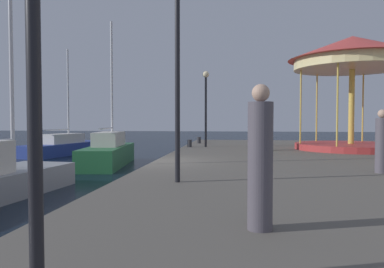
{
  "coord_description": "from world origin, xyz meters",
  "views": [
    {
      "loc": [
        2.97,
        -12.95,
        2.29
      ],
      "look_at": [
        0.79,
        4.84,
        1.6
      ],
      "focal_mm": 34.36,
      "sensor_mm": 36.0,
      "label": 1
    }
  ],
  "objects_px": {
    "bollard_south": "(190,143)",
    "person_by_the_water": "(270,133)",
    "person_near_carousel": "(382,143)",
    "lamp_post_mid_promenade": "(177,47)",
    "sailboat_green": "(108,152)",
    "bollard_center": "(199,140)",
    "sailboat_blue": "(65,146)",
    "lamp_post_far_end": "(206,95)",
    "carousel": "(352,65)",
    "person_far_corner": "(260,161)"
  },
  "relations": [
    {
      "from": "sailboat_blue",
      "to": "bollard_center",
      "type": "relative_size",
      "value": 17.9
    },
    {
      "from": "bollard_center",
      "to": "person_near_carousel",
      "type": "relative_size",
      "value": 0.22
    },
    {
      "from": "lamp_post_mid_promenade",
      "to": "sailboat_blue",
      "type": "bearing_deg",
      "value": 124.55
    },
    {
      "from": "lamp_post_far_end",
      "to": "person_far_corner",
      "type": "xyz_separation_m",
      "value": [
        2.02,
        -15.15,
        -1.93
      ]
    },
    {
      "from": "lamp_post_far_end",
      "to": "person_by_the_water",
      "type": "relative_size",
      "value": 2.37
    },
    {
      "from": "carousel",
      "to": "person_far_corner",
      "type": "bearing_deg",
      "value": -110.72
    },
    {
      "from": "bollard_center",
      "to": "person_by_the_water",
      "type": "relative_size",
      "value": 0.23
    },
    {
      "from": "person_by_the_water",
      "to": "sailboat_blue",
      "type": "bearing_deg",
      "value": 159.49
    },
    {
      "from": "carousel",
      "to": "lamp_post_mid_promenade",
      "type": "bearing_deg",
      "value": -123.89
    },
    {
      "from": "lamp_post_far_end",
      "to": "person_far_corner",
      "type": "distance_m",
      "value": 15.41
    },
    {
      "from": "sailboat_green",
      "to": "carousel",
      "type": "relative_size",
      "value": 1.18
    },
    {
      "from": "bollard_south",
      "to": "person_near_carousel",
      "type": "height_order",
      "value": "person_near_carousel"
    },
    {
      "from": "carousel",
      "to": "lamp_post_far_end",
      "type": "height_order",
      "value": "carousel"
    },
    {
      "from": "bollard_center",
      "to": "person_far_corner",
      "type": "height_order",
      "value": "person_far_corner"
    },
    {
      "from": "carousel",
      "to": "person_by_the_water",
      "type": "relative_size",
      "value": 3.54
    },
    {
      "from": "person_near_carousel",
      "to": "lamp_post_mid_promenade",
      "type": "bearing_deg",
      "value": -158.12
    },
    {
      "from": "carousel",
      "to": "bollard_center",
      "type": "bearing_deg",
      "value": 153.51
    },
    {
      "from": "bollard_center",
      "to": "person_by_the_water",
      "type": "xyz_separation_m",
      "value": [
        3.98,
        -4.97,
        0.62
      ]
    },
    {
      "from": "bollard_center",
      "to": "sailboat_green",
      "type": "bearing_deg",
      "value": -125.71
    },
    {
      "from": "lamp_post_mid_promenade",
      "to": "person_by_the_water",
      "type": "xyz_separation_m",
      "value": [
        2.99,
        9.58,
        -2.38
      ]
    },
    {
      "from": "person_near_carousel",
      "to": "lamp_post_far_end",
      "type": "bearing_deg",
      "value": 121.49
    },
    {
      "from": "carousel",
      "to": "sailboat_green",
      "type": "bearing_deg",
      "value": -172.79
    },
    {
      "from": "sailboat_blue",
      "to": "person_by_the_water",
      "type": "relative_size",
      "value": 4.07
    },
    {
      "from": "sailboat_blue",
      "to": "sailboat_green",
      "type": "height_order",
      "value": "sailboat_green"
    },
    {
      "from": "sailboat_green",
      "to": "bollard_center",
      "type": "bearing_deg",
      "value": 54.29
    },
    {
      "from": "carousel",
      "to": "lamp_post_far_end",
      "type": "bearing_deg",
      "value": 172.23
    },
    {
      "from": "bollard_south",
      "to": "sailboat_green",
      "type": "bearing_deg",
      "value": -149.38
    },
    {
      "from": "bollard_south",
      "to": "lamp_post_far_end",
      "type": "bearing_deg",
      "value": 17.72
    },
    {
      "from": "sailboat_blue",
      "to": "person_far_corner",
      "type": "distance_m",
      "value": 21.49
    },
    {
      "from": "sailboat_blue",
      "to": "lamp_post_mid_promenade",
      "type": "height_order",
      "value": "sailboat_blue"
    },
    {
      "from": "person_by_the_water",
      "to": "person_near_carousel",
      "type": "height_order",
      "value": "person_near_carousel"
    },
    {
      "from": "person_far_corner",
      "to": "person_near_carousel",
      "type": "height_order",
      "value": "person_far_corner"
    },
    {
      "from": "sailboat_blue",
      "to": "lamp_post_far_end",
      "type": "bearing_deg",
      "value": -16.63
    },
    {
      "from": "sailboat_green",
      "to": "bollard_south",
      "type": "distance_m",
      "value": 4.44
    },
    {
      "from": "sailboat_blue",
      "to": "bollard_south",
      "type": "bearing_deg",
      "value": -19.78
    },
    {
      "from": "lamp_post_far_end",
      "to": "bollard_center",
      "type": "relative_size",
      "value": 10.41
    },
    {
      "from": "sailboat_green",
      "to": "bollard_south",
      "type": "relative_size",
      "value": 18.45
    },
    {
      "from": "sailboat_blue",
      "to": "bollard_south",
      "type": "xyz_separation_m",
      "value": [
        8.75,
        -3.15,
        0.46
      ]
    },
    {
      "from": "person_by_the_water",
      "to": "person_far_corner",
      "type": "xyz_separation_m",
      "value": [
        -1.27,
        -13.2,
        0.1
      ]
    },
    {
      "from": "sailboat_blue",
      "to": "bollard_center",
      "type": "bearing_deg",
      "value": 0.89
    },
    {
      "from": "bollard_center",
      "to": "person_near_carousel",
      "type": "height_order",
      "value": "person_near_carousel"
    },
    {
      "from": "carousel",
      "to": "person_near_carousel",
      "type": "bearing_deg",
      "value": -101.14
    },
    {
      "from": "sailboat_blue",
      "to": "carousel",
      "type": "bearing_deg",
      "value": -12.86
    },
    {
      "from": "carousel",
      "to": "bollard_center",
      "type": "height_order",
      "value": "carousel"
    },
    {
      "from": "sailboat_blue",
      "to": "bollard_south",
      "type": "relative_size",
      "value": 17.9
    },
    {
      "from": "sailboat_blue",
      "to": "person_by_the_water",
      "type": "bearing_deg",
      "value": -20.51
    },
    {
      "from": "bollard_south",
      "to": "person_by_the_water",
      "type": "xyz_separation_m",
      "value": [
        4.15,
        -1.68,
        0.62
      ]
    },
    {
      "from": "lamp_post_far_end",
      "to": "person_far_corner",
      "type": "height_order",
      "value": "lamp_post_far_end"
    },
    {
      "from": "sailboat_blue",
      "to": "carousel",
      "type": "height_order",
      "value": "sailboat_blue"
    },
    {
      "from": "person_by_the_water",
      "to": "person_near_carousel",
      "type": "distance_m",
      "value": 7.79
    }
  ]
}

